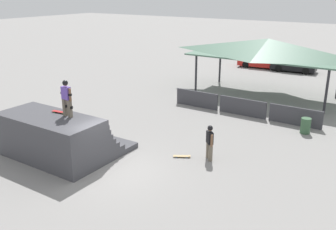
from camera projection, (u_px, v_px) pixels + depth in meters
The scene contains 11 objects.
ground_plane at pixel (115, 171), 16.03m from camera, with size 160.00×160.00×0.00m, color gray.
quarter_pipe_ramp at pixel (58, 138), 17.20m from camera, with size 5.03×4.24×2.03m.
skater_on_deck at pixel (66, 96), 16.27m from camera, with size 0.70×0.24×1.64m.
skateboard_on_deck at pixel (60, 112), 17.00m from camera, with size 0.78×0.31×0.09m.
bystander_walking at pixel (210, 140), 16.78m from camera, with size 0.53×0.52×1.65m.
skateboard_on_ground at pixel (182, 156), 17.28m from camera, with size 0.79×0.57×0.09m.
barrier_fence at pixel (243, 107), 22.89m from camera, with size 9.39×0.12×1.05m.
pavilion_shelter at pixel (268, 48), 26.21m from camera, with size 10.75×4.77×4.11m.
trash_bin at pixel (306, 126), 20.04m from camera, with size 0.52×0.52×0.85m, color #385B3D.
parked_car_red at pixel (261, 62), 36.71m from camera, with size 4.51×1.94×1.27m.
parked_car_black at pixel (294, 65), 34.99m from camera, with size 4.11×1.97×1.27m.
Camera 1 is at (9.82, -10.80, 7.39)m, focal length 40.00 mm.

